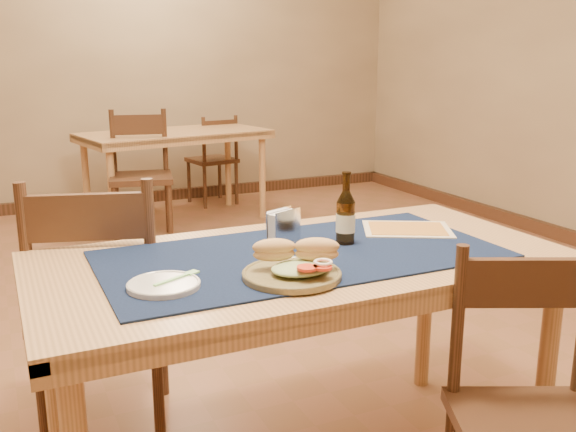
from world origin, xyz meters
name	(u,v)px	position (x,y,z in m)	size (l,w,h in m)	color
room	(212,40)	(0.00, 0.00, 1.40)	(6.04, 7.04, 2.84)	#905A3E
main_table	(302,281)	(0.00, -0.80, 0.67)	(1.60, 0.80, 0.75)	tan
placemat	(302,254)	(0.00, -0.80, 0.75)	(1.20, 0.60, 0.01)	#101D3D
baseboard	(221,357)	(0.00, 0.00, 0.05)	(6.00, 7.00, 0.10)	#492A1A
back_table	(175,142)	(0.53, 2.63, 0.67)	(1.58, 0.99, 0.75)	tan
chair_main_far	(101,302)	(-0.53, -0.29, 0.50)	(0.55, 0.55, 0.96)	#492A1A
chair_main_near	(534,416)	(0.36, -1.41, 0.45)	(0.53, 0.53, 0.86)	#492A1A
chair_back_near	(141,174)	(0.15, 2.21, 0.50)	(0.52, 0.52, 0.96)	#492A1A
chair_back_far	(214,158)	(1.02, 3.12, 0.43)	(0.44, 0.44, 0.82)	#492A1A
sandwich_plate	(295,267)	(-0.11, -0.99, 0.78)	(0.27, 0.27, 0.10)	olive
side_plate	(164,284)	(-0.45, -0.92, 0.76)	(0.19, 0.19, 0.02)	silver
fork	(180,277)	(-0.41, -0.90, 0.77)	(0.14, 0.08, 0.00)	#89E27C
beer_bottle	(346,217)	(0.17, -0.76, 0.84)	(0.06, 0.06, 0.23)	#462A0C
napkin_holder	(284,228)	(-0.01, -0.68, 0.81)	(0.13, 0.09, 0.11)	silver
menu_card	(407,229)	(0.45, -0.71, 0.76)	(0.36, 0.33, 0.01)	beige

